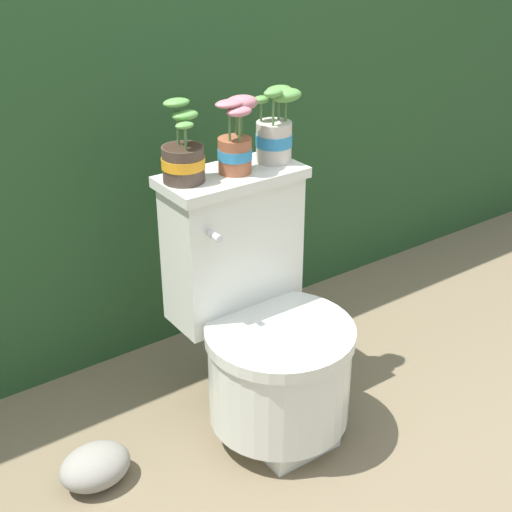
{
  "coord_description": "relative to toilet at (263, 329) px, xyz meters",
  "views": [
    {
      "loc": [
        -1.08,
        -1.37,
        1.46
      ],
      "look_at": [
        -0.06,
        0.07,
        0.55
      ],
      "focal_mm": 50.0,
      "sensor_mm": 36.0,
      "label": 1
    }
  ],
  "objects": [
    {
      "name": "toilet",
      "position": [
        0.0,
        0.0,
        0.0
      ],
      "size": [
        0.43,
        0.55,
        0.76
      ],
      "color": "silver",
      "rests_on": "ground"
    },
    {
      "name": "potted_plant_middle",
      "position": [
        0.15,
        0.15,
        0.53
      ],
      "size": [
        0.13,
        0.11,
        0.22
      ],
      "color": "beige",
      "rests_on": "toilet"
    },
    {
      "name": "garden_stone",
      "position": [
        -0.53,
        0.04,
        -0.27
      ],
      "size": [
        0.2,
        0.16,
        0.11
      ],
      "color": "gray",
      "rests_on": "ground"
    },
    {
      "name": "potted_plant_midleft",
      "position": [
        0.01,
        0.14,
        0.54
      ],
      "size": [
        0.14,
        0.11,
        0.21
      ],
      "color": "#9E5638",
      "rests_on": "toilet"
    },
    {
      "name": "potted_plant_left",
      "position": [
        -0.14,
        0.17,
        0.51
      ],
      "size": [
        0.12,
        0.12,
        0.22
      ],
      "color": "#47382D",
      "rests_on": "toilet"
    },
    {
      "name": "ground_plane",
      "position": [
        0.06,
        -0.04,
        -0.33
      ],
      "size": [
        12.0,
        12.0,
        0.0
      ],
      "primitive_type": "plane",
      "color": "#75664C"
    },
    {
      "name": "hedge_backdrop",
      "position": [
        0.06,
        1.01,
        0.48
      ],
      "size": [
        4.01,
        0.91,
        1.61
      ],
      "color": "#234723",
      "rests_on": "ground"
    }
  ]
}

